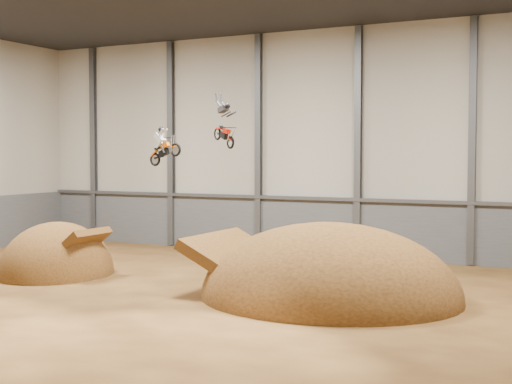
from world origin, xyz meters
TOP-DOWN VIEW (x-y plane):
  - floor at (0.00, 0.00)m, footprint 40.00×40.00m
  - back_wall at (0.00, 15.00)m, footprint 40.00×0.10m
  - lower_band_back at (0.00, 14.90)m, footprint 39.80×0.18m
  - steel_rail at (0.00, 14.75)m, footprint 39.80×0.35m
  - steel_column_0 at (-16.67, 14.80)m, footprint 0.40×0.36m
  - steel_column_1 at (-10.00, 14.80)m, footprint 0.40×0.36m
  - steel_column_2 at (-3.33, 14.80)m, footprint 0.40×0.36m
  - steel_column_3 at (3.33, 14.80)m, footprint 0.40×0.36m
  - steel_column_4 at (10.00, 14.80)m, footprint 0.40×0.36m
  - takeoff_ramp at (-8.79, 2.03)m, footprint 5.55×6.40m
  - landing_ramp at (6.07, 2.62)m, footprint 11.51×10.18m
  - fmx_rider_a at (-2.64, 3.14)m, footprint 2.68×1.18m
  - fmx_rider_b at (1.28, 1.78)m, footprint 2.87×2.13m

SIDE VIEW (x-z plane):
  - floor at x=0.00m, z-range 0.00..0.00m
  - takeoff_ramp at x=-8.79m, z-range -2.78..2.78m
  - landing_ramp at x=6.07m, z-range -3.32..3.32m
  - lower_band_back at x=0.00m, z-range 0.00..3.50m
  - steel_rail at x=0.00m, z-range 3.45..3.65m
  - fmx_rider_a at x=-2.64m, z-range 5.66..8.13m
  - back_wall at x=0.00m, z-range 0.00..14.00m
  - steel_column_0 at x=-16.67m, z-range 0.05..13.95m
  - steel_column_1 at x=-10.00m, z-range 0.05..13.95m
  - steel_column_2 at x=-3.33m, z-range 0.05..13.95m
  - steel_column_3 at x=3.33m, z-range 0.05..13.95m
  - steel_column_4 at x=10.00m, z-range 0.05..13.95m
  - fmx_rider_b at x=1.28m, z-range 6.40..9.14m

